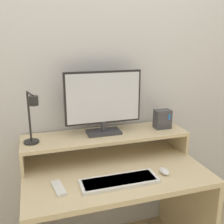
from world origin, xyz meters
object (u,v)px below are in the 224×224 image
at_px(mouse, 164,171).
at_px(remote_control, 59,188).
at_px(monitor, 103,101).
at_px(router_dock, 162,119).
at_px(keyboard, 119,181).
at_px(desk_lamp, 32,117).

distance_m(mouse, remote_control, 0.61).
relative_size(monitor, router_dock, 3.82).
bearing_deg(mouse, keyboard, -176.17).
distance_m(desk_lamp, remote_control, 0.42).
height_order(monitor, remote_control, monitor).
height_order(desk_lamp, mouse, desk_lamp).
bearing_deg(remote_control, router_dock, 22.72).
distance_m(desk_lamp, keyboard, 0.60).
bearing_deg(remote_control, mouse, -0.95).
bearing_deg(mouse, remote_control, 179.05).
xyz_separation_m(desk_lamp, keyboard, (0.43, -0.27, -0.32)).
relative_size(monitor, remote_control, 3.23).
distance_m(keyboard, remote_control, 0.33).
bearing_deg(remote_control, keyboard, -5.10).
bearing_deg(router_dock, desk_lamp, -175.15).
height_order(monitor, router_dock, monitor).
bearing_deg(desk_lamp, router_dock, 4.85).
relative_size(keyboard, mouse, 5.07).
height_order(monitor, mouse, monitor).
height_order(keyboard, mouse, mouse).
xyz_separation_m(monitor, mouse, (0.27, -0.34, -0.36)).
xyz_separation_m(monitor, desk_lamp, (-0.44, -0.09, -0.04)).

